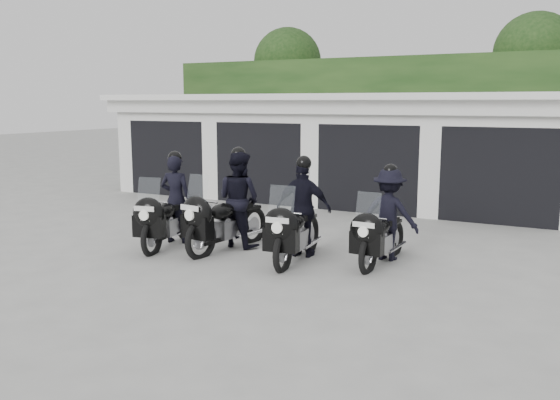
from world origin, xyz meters
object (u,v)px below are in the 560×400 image
at_px(police_bike_a, 169,208).
at_px(police_bike_c, 300,215).
at_px(police_bike_d, 386,219).
at_px(police_bike_b, 232,205).

bearing_deg(police_bike_a, police_bike_c, -4.78).
xyz_separation_m(police_bike_a, police_bike_d, (4.05, 0.80, 0.00)).
distance_m(police_bike_a, police_bike_c, 2.67).
relative_size(police_bike_a, police_bike_d, 1.06).
height_order(police_bike_c, police_bike_d, police_bike_c).
distance_m(police_bike_a, police_bike_d, 4.13).
distance_m(police_bike_a, police_bike_b, 1.25).
bearing_deg(police_bike_c, police_bike_a, -179.60).
height_order(police_bike_b, police_bike_c, police_bike_b).
xyz_separation_m(police_bike_c, police_bike_d, (1.40, 0.51, -0.05)).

